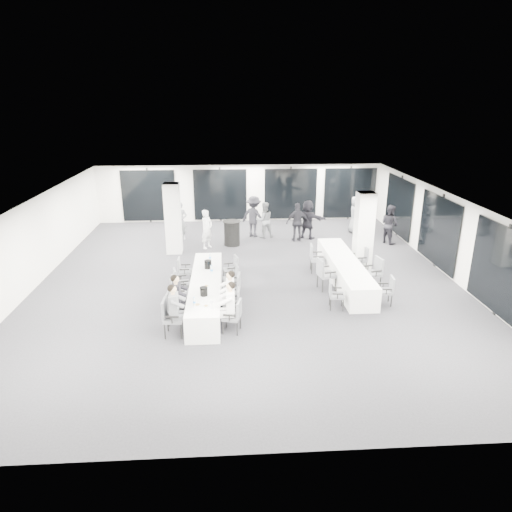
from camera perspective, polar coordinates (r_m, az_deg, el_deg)
The scene contains 43 objects.
room at distance 16.23m, azimuth 1.90°, elevation 3.01°, with size 14.04×16.04×2.84m.
column_left at distance 18.30m, azimuth -10.34°, elevation 4.63°, with size 0.60×0.60×2.80m, color silver.
column_right at distance 16.75m, azimuth 13.31°, elevation 3.06°, with size 0.60×0.60×2.80m, color silver.
banquet_table_main at distance 13.90m, azimuth -6.27°, elevation -4.42°, with size 0.90×5.00×0.75m, color silver.
banquet_table_side at distance 15.71m, azimuth 11.00°, elevation -1.80°, with size 0.90×5.00×0.75m, color silver.
cocktail_table at distance 19.18m, azimuth -3.02°, elevation 2.90°, with size 0.75×0.75×1.04m.
chair_main_left_near at distance 12.13m, azimuth -10.67°, elevation -7.29°, with size 0.54×0.59×1.01m.
chair_main_left_second at distance 12.75m, azimuth -10.28°, elevation -6.13°, with size 0.51×0.55×0.93m.
chair_main_left_mid at distance 13.66m, azimuth -9.85°, elevation -4.22°, with size 0.50×0.56×0.97m.
chair_main_left_fourth at distance 14.34m, azimuth -9.53°, elevation -3.13°, with size 0.56×0.59×0.93m.
chair_main_left_far at distance 15.39m, azimuth -9.12°, elevation -1.63°, with size 0.45×0.50×0.88m.
chair_main_right_near at distance 12.11m, azimuth -2.72°, elevation -7.28°, with size 0.56×0.58×0.91m.
chair_main_right_second at distance 12.83m, azimuth -2.78°, elevation -5.75°, with size 0.47×0.52×0.90m.
chair_main_right_mid at distance 13.50m, azimuth -2.79°, elevation -4.06°, with size 0.57×0.62×1.03m.
chair_main_right_fourth at distance 14.49m, azimuth -2.89°, elevation -2.65°, with size 0.51×0.56×0.92m.
chair_main_right_far at distance 15.29m, azimuth -2.95°, elevation -1.46°, with size 0.56×0.59×0.92m.
chair_side_left_near at distance 13.61m, azimuth 9.77°, elevation -4.57°, with size 0.50×0.53×0.87m.
chair_side_left_mid at distance 14.84m, azimuth 8.53°, elevation -2.02°, with size 0.62×0.65×1.04m.
chair_side_left_far at distance 16.31m, azimuth 7.41°, elevation -0.06°, with size 0.55×0.60×1.01m.
chair_side_right_near at distance 14.24m, azimuth 16.10°, elevation -3.94°, with size 0.49×0.53×0.88m.
chair_side_right_mid at distance 15.35m, azimuth 14.59°, elevation -1.78°, with size 0.61×0.64×1.01m.
chair_side_right_far at distance 16.66m, azimuth 13.07°, elevation -0.18°, with size 0.50×0.55×0.91m.
seated_guest_a at distance 12.00m, azimuth -9.93°, elevation -6.29°, with size 0.50×0.38×1.44m.
seated_guest_b at distance 12.61m, azimuth -9.62°, elevation -4.97°, with size 0.50×0.38×1.44m.
seated_guest_c at distance 12.00m, azimuth -3.51°, elevation -6.00°, with size 0.50×0.38×1.44m.
seated_guest_d at distance 12.70m, azimuth -3.53°, elevation -4.52°, with size 0.50×0.38×1.44m.
standing_guest_a at distance 18.79m, azimuth -6.18°, elevation 3.68°, with size 0.67×0.54×1.82m, color white.
standing_guest_b at distance 20.13m, azimuth 1.04°, elevation 4.82°, with size 0.87×0.53×1.81m, color slate.
standing_guest_c at distance 20.24m, azimuth -0.28°, elevation 5.29°, with size 1.34×0.68×2.07m, color black.
standing_guest_d at distance 19.67m, azimuth 5.22°, elevation 4.55°, with size 1.12×0.63×1.91m, color black.
standing_guest_e at distance 21.37m, azimuth 12.30°, elevation 5.37°, with size 0.92×0.56×1.90m, color slate.
standing_guest_f at distance 20.11m, azimuth 6.49°, elevation 4.89°, with size 1.79×0.69×1.95m, color black.
standing_guest_g at distance 20.09m, azimuth -9.44°, elevation 4.63°, with size 0.68×0.55×1.88m, color slate.
standing_guest_h at distance 20.14m, azimuth 16.38°, elevation 4.15°, with size 0.91×0.55×1.88m, color black.
ice_bucket_near at distance 12.66m, azimuth -6.55°, elevation -4.42°, with size 0.22×0.22×0.24m, color black.
ice_bucket_far at distance 14.62m, azimuth -6.03°, elevation -1.04°, with size 0.23×0.23×0.26m, color black.
water_bottle_a at distance 12.14m, azimuth -7.73°, elevation -5.63°, with size 0.07×0.07×0.21m, color silver.
water_bottle_b at distance 14.21m, azimuth -5.57°, elevation -1.67°, with size 0.08×0.08×0.24m, color silver.
water_bottle_c at distance 15.37m, azimuth -5.77°, elevation -0.12°, with size 0.06×0.06×0.20m, color silver.
plate_a at distance 12.16m, azimuth -7.35°, elevation -6.05°, with size 0.22×0.22×0.03m.
plate_b at distance 12.07m, azimuth -6.26°, elevation -6.20°, with size 0.18×0.18×0.03m.
plate_c at distance 13.30m, azimuth -6.22°, elevation -3.72°, with size 0.19×0.19×0.03m.
wine_glass at distance 11.87m, azimuth -5.54°, elevation -5.81°, with size 0.08×0.08×0.22m.
Camera 1 is at (-0.62, -14.39, 5.94)m, focal length 32.00 mm.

